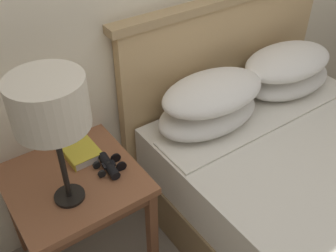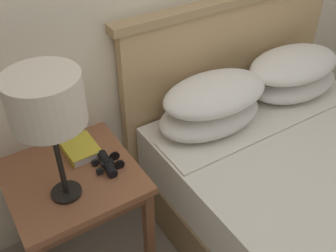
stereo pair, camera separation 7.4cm
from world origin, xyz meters
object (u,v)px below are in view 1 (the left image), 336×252
Objects in this scene: table_lamp at (49,106)px; binoculars_pair at (109,166)px; bed at (332,202)px; book_on_nightstand at (80,152)px; nightstand at (74,189)px.

table_lamp is 0.50m from binoculars_pair.
bed is 10.54× the size of book_on_nightstand.
book_on_nightstand is at bearing 111.85° from binoculars_pair.
binoculars_pair is at bearing -18.47° from nightstand.
bed is 1.15m from binoculars_pair.
table_lamp is 0.53m from book_on_nightstand.
bed is at bearing -25.33° from table_lamp.
binoculars_pair is (0.22, 0.05, -0.45)m from table_lamp.
table_lamp is 3.02× the size of book_on_nightstand.
nightstand is at bearing 149.25° from bed.
nightstand is 0.20m from binoculars_pair.
bed reaches higher than book_on_nightstand.
book_on_nightstand is (0.15, 0.22, -0.45)m from table_lamp.
table_lamp reaches higher than book_on_nightstand.
nightstand is at bearing 62.19° from table_lamp.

